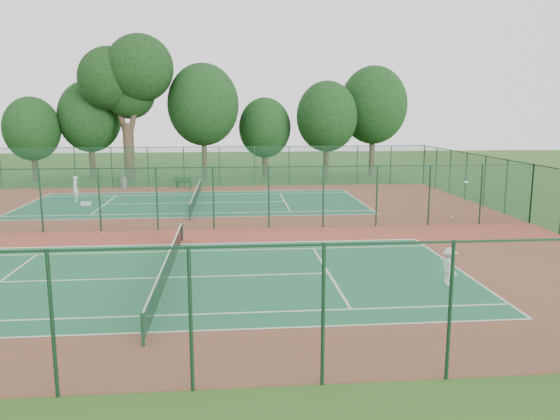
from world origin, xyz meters
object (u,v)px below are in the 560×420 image
object	(u,v)px
player_far	(75,189)
big_tree	(127,78)
bench	(184,182)
kit_bag	(86,204)
trash_bin	(124,183)
player_near	(449,267)

from	to	relation	value
player_far	big_tree	bearing A→B (deg)	162.46
bench	kit_bag	distance (m)	10.38
player_far	bench	xyz separation A→B (m)	(7.27, 6.48, -0.44)
player_far	trash_bin	size ratio (longest dim) A/B	1.80
trash_bin	big_tree	distance (m)	10.61
big_tree	kit_bag	bearing A→B (deg)	-93.00
player_near	bench	size ratio (longest dim) A/B	0.91
player_near	player_far	world-z (taller)	player_far
bench	kit_bag	world-z (taller)	bench
bench	kit_bag	bearing A→B (deg)	-105.98
player_far	bench	distance (m)	9.74
player_near	kit_bag	world-z (taller)	player_near
trash_bin	bench	distance (m)	5.01
bench	trash_bin	bearing A→B (deg)	-160.38
bench	big_tree	xyz separation A→B (m)	(-5.34, 5.57, 9.06)
player_near	bench	xyz separation A→B (m)	(-12.16, 28.00, -0.25)
trash_bin	bench	bearing A→B (deg)	-0.24
player_near	kit_bag	xyz separation A→B (m)	(-18.23, 19.60, -0.60)
trash_bin	big_tree	bearing A→B (deg)	93.41
player_far	kit_bag	distance (m)	2.41
player_near	big_tree	xyz separation A→B (m)	(-17.50, 33.57, 8.81)
player_far	trash_bin	world-z (taller)	player_far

